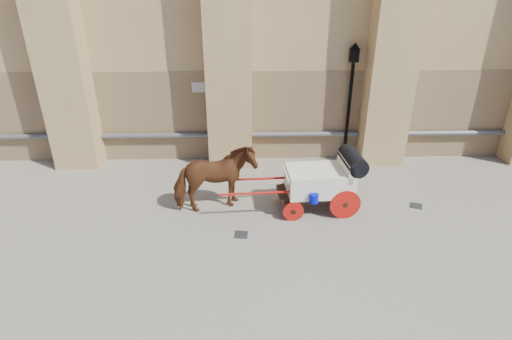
{
  "coord_description": "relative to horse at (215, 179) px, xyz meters",
  "views": [
    {
      "loc": [
        -0.48,
        -8.73,
        5.58
      ],
      "look_at": [
        -0.24,
        0.57,
        1.16
      ],
      "focal_mm": 28.0,
      "sensor_mm": 36.0,
      "label": 1
    }
  ],
  "objects": [
    {
      "name": "ground",
      "position": [
        1.32,
        -0.59,
        -0.89
      ],
      "size": [
        90.0,
        90.0,
        0.0
      ],
      "primitive_type": "plane",
      "color": "#6D665A",
      "rests_on": "ground"
    },
    {
      "name": "horse",
      "position": [
        0.0,
        0.0,
        0.0
      ],
      "size": [
        2.31,
        1.57,
        1.78
      ],
      "primitive_type": "imported",
      "rotation": [
        0.0,
        0.0,
        1.89
      ],
      "color": "brown",
      "rests_on": "ground"
    },
    {
      "name": "carriage",
      "position": [
        2.86,
        -0.03,
        -0.01
      ],
      "size": [
        3.78,
        1.4,
        1.63
      ],
      "rotation": [
        0.0,
        0.0,
        0.06
      ],
      "color": "black",
      "rests_on": "ground"
    },
    {
      "name": "street_lamp",
      "position": [
        4.19,
        3.21,
        1.18
      ],
      "size": [
        0.36,
        0.36,
        3.88
      ],
      "color": "black",
      "rests_on": "ground"
    },
    {
      "name": "drain_grate_near",
      "position": [
        0.69,
        -1.24,
        -0.89
      ],
      "size": [
        0.35,
        0.35,
        0.01
      ],
      "primitive_type": "cube",
      "rotation": [
        0.0,
        0.0,
        -0.09
      ],
      "color": "black",
      "rests_on": "ground"
    },
    {
      "name": "drain_grate_far",
      "position": [
        5.47,
        0.01,
        -0.89
      ],
      "size": [
        0.42,
        0.42,
        0.01
      ],
      "primitive_type": "cube",
      "rotation": [
        0.0,
        0.0,
        -0.41
      ],
      "color": "black",
      "rests_on": "ground"
    }
  ]
}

